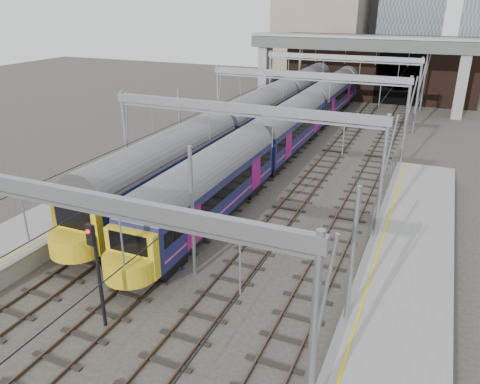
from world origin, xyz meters
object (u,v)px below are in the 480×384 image
at_px(train_main, 312,109).
at_px(relay_cabinet, 67,245).
at_px(signal_near_centre, 96,264).
at_px(train_second, 258,116).
at_px(signal_near_left, 113,227).

bearing_deg(train_main, relay_cabinet, -100.24).
distance_m(train_main, signal_near_centre, 35.51).
bearing_deg(signal_near_centre, train_main, 97.63).
distance_m(signal_near_centre, relay_cabinet, 7.81).
xyz_separation_m(train_main, signal_near_centre, (0.33, -35.50, 0.64)).
relative_size(signal_near_centre, relay_cabinet, 4.51).
distance_m(train_second, relay_cabinet, 25.71).
bearing_deg(train_main, signal_near_centre, -89.47).
bearing_deg(signal_near_centre, relay_cabinet, 151.04).
height_order(train_main, train_second, train_second).
relative_size(train_second, signal_near_centre, 10.54).
bearing_deg(relay_cabinet, train_second, 77.94).
bearing_deg(signal_near_left, signal_near_centre, -66.78).
bearing_deg(signal_near_centre, train_second, 105.33).
xyz_separation_m(signal_near_left, signal_near_centre, (1.72, -3.31, 0.16)).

